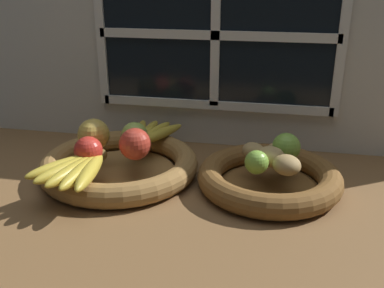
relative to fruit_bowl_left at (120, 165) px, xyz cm
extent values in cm
cube|color=brown|center=(19.33, -3.40, -4.08)|extent=(140.00, 90.00, 3.00)
cube|color=silver|center=(19.33, 26.60, 24.92)|extent=(140.00, 3.00, 55.00)
cube|color=black|center=(19.33, 24.70, 28.42)|extent=(64.00, 0.80, 38.00)
cube|color=white|center=(19.33, 24.10, 28.42)|extent=(2.40, 1.20, 38.00)
cube|color=white|center=(19.33, 24.10, 28.42)|extent=(64.00, 1.20, 2.40)
cube|color=white|center=(-12.67, 24.10, 28.42)|extent=(2.40, 1.20, 40.40)
cube|color=white|center=(51.33, 24.10, 28.42)|extent=(2.40, 1.20, 40.40)
cube|color=white|center=(19.33, 24.10, 9.42)|extent=(64.00, 1.20, 2.40)
cylinder|color=olive|center=(0.00, 0.00, -2.08)|extent=(26.82, 26.82, 1.00)
torus|color=olive|center=(0.00, 0.00, 0.19)|extent=(38.24, 38.24, 5.53)
cylinder|color=brown|center=(35.95, 0.00, -2.08)|extent=(22.37, 22.37, 1.00)
torus|color=brown|center=(35.95, 0.00, 0.19)|extent=(32.82, 32.82, 5.53)
sphere|color=#B73828|center=(4.92, -2.07, 6.71)|extent=(7.51, 7.51, 7.51)
sphere|color=red|center=(-4.62, -6.74, 6.19)|extent=(6.48, 6.48, 6.48)
sphere|color=gold|center=(-6.93, 1.68, 6.85)|extent=(7.79, 7.79, 7.79)
sphere|color=#99B74C|center=(2.56, 4.50, 6.27)|extent=(6.64, 6.64, 6.64)
ellipsoid|color=gold|center=(-7.81, -12.14, 4.54)|extent=(13.27, 16.35, 3.18)
ellipsoid|color=gold|center=(-6.33, -13.03, 4.54)|extent=(10.63, 17.61, 3.18)
ellipsoid|color=gold|center=(-4.71, -13.62, 4.54)|extent=(7.60, 18.22, 3.18)
ellipsoid|color=gold|center=(-3.01, -13.89, 4.54)|extent=(4.29, 18.16, 3.18)
ellipsoid|color=gold|center=(-1.28, -13.83, 4.54)|extent=(5.49, 18.26, 3.18)
sphere|color=brown|center=(-2.45, -4.91, 4.54)|extent=(2.87, 2.87, 2.87)
ellipsoid|color=gold|center=(7.03, 12.01, 4.26)|extent=(9.88, 16.96, 2.63)
ellipsoid|color=gold|center=(5.21, 12.64, 4.26)|extent=(6.44, 17.68, 2.63)
ellipsoid|color=gold|center=(3.30, 12.85, 4.26)|extent=(2.69, 17.54, 2.63)
ellipsoid|color=gold|center=(1.39, 12.65, 4.26)|extent=(6.32, 17.68, 2.63)
sphere|color=brown|center=(3.27, 4.09, 4.26)|extent=(2.36, 2.36, 2.36)
ellipsoid|color=tan|center=(35.95, 0.00, 5.30)|extent=(7.58, 6.74, 4.70)
ellipsoid|color=#A38451|center=(38.16, 4.88, 5.08)|extent=(8.77, 7.59, 4.26)
ellipsoid|color=#A38451|center=(39.49, -3.55, 5.12)|extent=(8.60, 8.73, 4.33)
ellipsoid|color=#A38451|center=(31.96, 3.10, 5.01)|extent=(7.74, 7.80, 4.11)
sphere|color=#7AAD3D|center=(33.08, -4.30, 5.57)|extent=(5.24, 5.24, 5.24)
sphere|color=#7AAD3D|center=(39.29, 4.30, 6.23)|extent=(6.55, 6.55, 6.55)
camera|label=1|loc=(36.48, -90.71, 43.57)|focal=40.51mm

